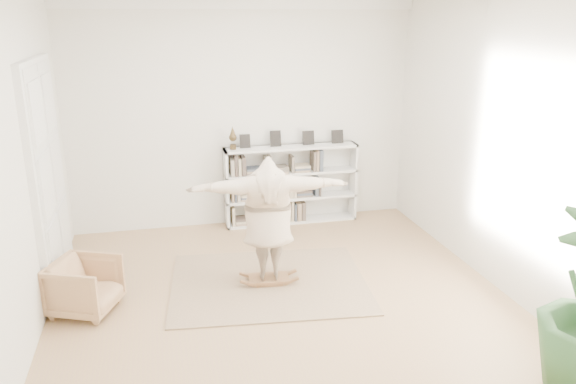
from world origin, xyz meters
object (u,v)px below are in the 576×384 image
Objects in this scene: armchair at (85,286)px; rocker_board at (269,279)px; bookshelf at (291,185)px; person at (268,216)px.

armchair is 2.25m from rocker_board.
bookshelf is 2.40m from rocker_board.
armchair is at bearing 11.19° from person.
bookshelf is 2.35m from person.
rocker_board is 0.87m from person.
armchair is 1.29× the size of rocker_board.
person reaches higher than armchair.
person reaches higher than rocker_board.
armchair is 0.36× the size of person.
person is (-0.82, -2.19, 0.30)m from bookshelf.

